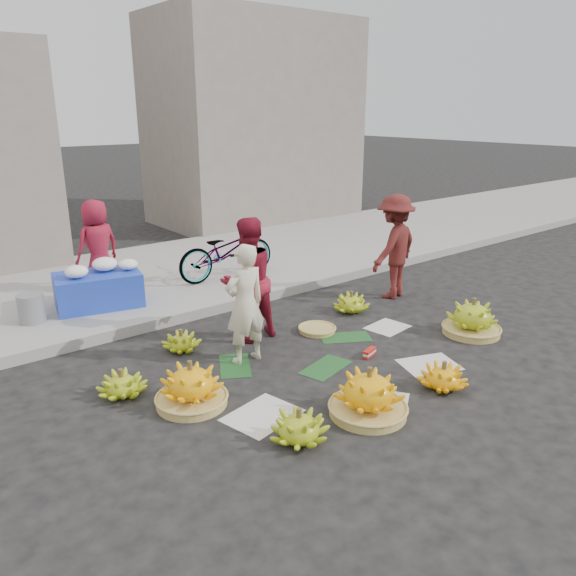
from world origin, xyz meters
TOP-DOWN VIEW (x-y plane):
  - ground at (0.00, 0.00)m, footprint 80.00×80.00m
  - curb at (0.00, 2.20)m, footprint 40.00×0.25m
  - sidewalk at (0.00, 4.30)m, footprint 40.00×4.00m
  - building_right at (4.50, 7.70)m, footprint 5.00×3.00m
  - newspaper_scatter at (0.00, -0.80)m, footprint 3.20×1.80m
  - banana_leaves at (-0.10, 0.20)m, footprint 2.00×1.00m
  - banana_bunch_0 at (-1.74, 0.02)m, footprint 0.84×0.84m
  - banana_bunch_1 at (-1.30, -1.16)m, footprint 0.52×0.52m
  - banana_bunch_2 at (-0.48, -1.23)m, footprint 0.80×0.80m
  - banana_bunch_3 at (0.54, -1.35)m, footprint 0.51×0.51m
  - banana_bunch_4 at (2.11, -0.64)m, footprint 0.75×0.75m
  - banana_bunch_5 at (1.43, 0.95)m, footprint 0.52×0.52m
  - banana_bunch_6 at (-2.21, 0.63)m, footprint 0.56×0.56m
  - banana_bunch_7 at (-1.18, 1.27)m, footprint 0.55×0.55m
  - basket_spare at (0.54, 0.69)m, footprint 0.50×0.50m
  - incense_stack at (0.52, -0.30)m, footprint 0.23×0.13m
  - vendor_cream at (-0.71, 0.54)m, footprint 0.52×0.35m
  - vendor_red at (-0.31, 1.07)m, footprint 0.82×0.66m
  - man_striped at (2.45, 1.06)m, footprint 1.16×0.83m
  - flower_table at (-1.47, 3.18)m, footprint 1.30×0.96m
  - grey_bucket at (-2.42, 3.11)m, footprint 0.34×0.34m
  - flower_vendor at (-1.18, 3.87)m, footprint 0.78×0.59m
  - bicycle at (0.74, 3.22)m, footprint 0.67×1.78m

SIDE VIEW (x-z plane):
  - ground at x=0.00m, z-range 0.00..0.00m
  - newspaper_scatter at x=0.00m, z-range 0.00..0.01m
  - banana_leaves at x=-0.10m, z-range 0.00..0.01m
  - basket_spare at x=0.54m, z-range 0.00..0.06m
  - incense_stack at x=0.52m, z-range 0.01..0.10m
  - sidewalk at x=0.00m, z-range 0.00..0.12m
  - curb at x=0.00m, z-range 0.00..0.15m
  - banana_bunch_7 at x=-1.18m, z-range -0.02..0.26m
  - banana_bunch_6 at x=-2.21m, z-range -0.02..0.28m
  - banana_bunch_3 at x=0.54m, z-range -0.02..0.29m
  - banana_bunch_5 at x=1.43m, z-range -0.02..0.30m
  - banana_bunch_1 at x=-1.30m, z-range -0.02..0.31m
  - banana_bunch_0 at x=-1.74m, z-range -0.03..0.45m
  - banana_bunch_4 at x=2.11m, z-range -0.03..0.47m
  - banana_bunch_2 at x=-0.48m, z-range -0.03..0.48m
  - grey_bucket at x=-2.42m, z-range 0.12..0.51m
  - flower_table at x=-1.47m, z-range 0.06..0.74m
  - bicycle at x=0.74m, z-range 0.12..1.05m
  - vendor_cream at x=-0.71m, z-range 0.00..1.43m
  - vendor_red at x=-0.31m, z-range 0.00..1.60m
  - man_striped at x=2.45m, z-range 0.00..1.63m
  - flower_vendor at x=-1.18m, z-range 0.12..1.56m
  - building_right at x=4.50m, z-range 0.00..5.00m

